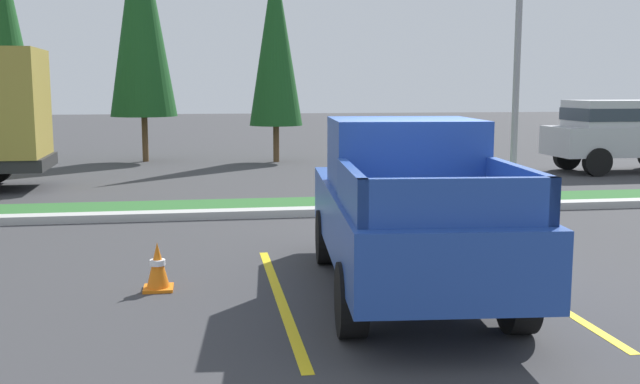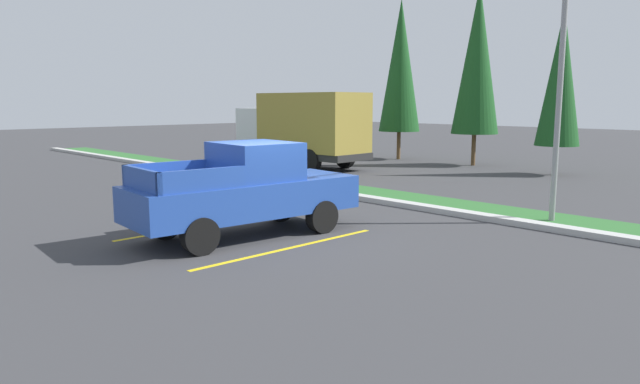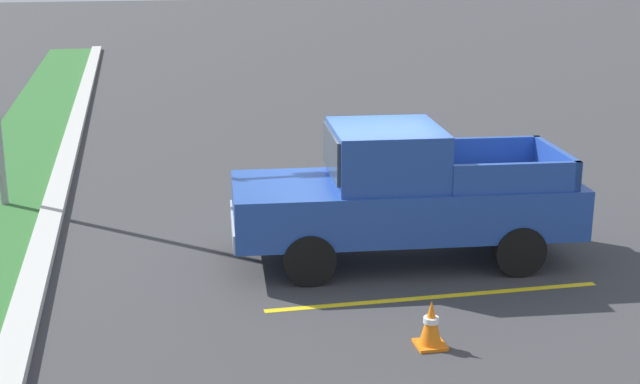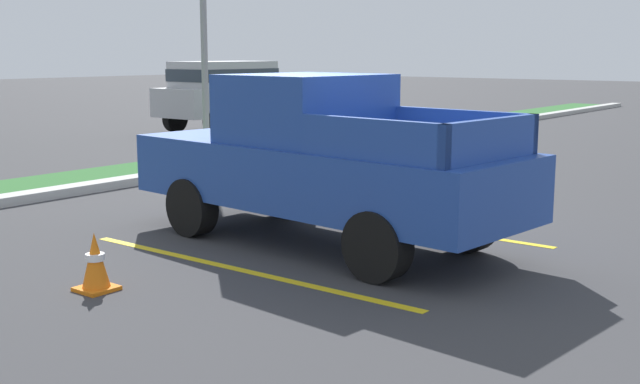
# 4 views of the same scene
# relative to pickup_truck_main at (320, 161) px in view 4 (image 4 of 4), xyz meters

# --- Properties ---
(ground_plane) EXTENTS (120.00, 120.00, 0.00)m
(ground_plane) POSITION_rel_pickup_truck_main_xyz_m (0.40, 0.45, -1.04)
(ground_plane) COLOR #38383A
(parking_line_near) EXTENTS (0.12, 4.80, 0.01)m
(parking_line_near) POSITION_rel_pickup_truck_main_xyz_m (-1.55, -0.05, -1.04)
(parking_line_near) COLOR yellow
(parking_line_near) RESTS_ON ground
(parking_line_far) EXTENTS (0.12, 4.80, 0.01)m
(parking_line_far) POSITION_rel_pickup_truck_main_xyz_m (1.55, -0.05, -1.04)
(parking_line_far) COLOR yellow
(parking_line_far) RESTS_ON ground
(curb_strip) EXTENTS (56.00, 0.40, 0.15)m
(curb_strip) POSITION_rel_pickup_truck_main_xyz_m (0.40, 5.45, -0.97)
(curb_strip) COLOR #B2B2AD
(curb_strip) RESTS_ON ground
(grass_median) EXTENTS (56.00, 1.80, 0.06)m
(grass_median) POSITION_rel_pickup_truck_main_xyz_m (0.40, 6.55, -1.01)
(grass_median) COLOR #2D662D
(grass_median) RESTS_ON ground
(pickup_truck_main) EXTENTS (2.35, 5.37, 2.10)m
(pickup_truck_main) POSITION_rel_pickup_truck_main_xyz_m (0.00, 0.00, 0.00)
(pickup_truck_main) COLOR black
(pickup_truck_main) RESTS_ON ground
(suv_distant) EXTENTS (4.62, 2.00, 2.10)m
(suv_distant) POSITION_rel_pickup_truck_main_xyz_m (9.79, 11.31, 0.20)
(suv_distant) COLOR black
(suv_distant) RESTS_ON ground
(traffic_cone) EXTENTS (0.36, 0.36, 0.60)m
(traffic_cone) POSITION_rel_pickup_truck_main_xyz_m (-3.00, 0.52, -0.75)
(traffic_cone) COLOR orange
(traffic_cone) RESTS_ON ground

